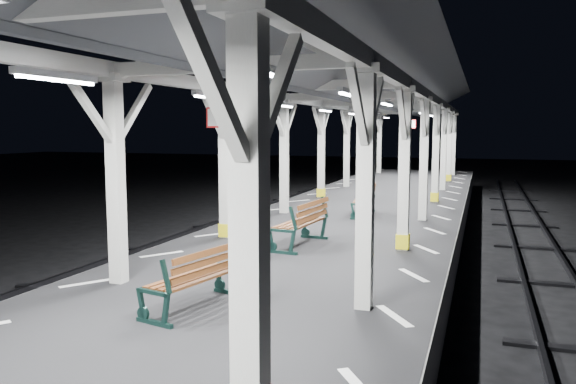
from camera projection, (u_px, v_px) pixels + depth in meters
The scene contains 9 objects.
ground at pixel (278, 317), 10.41m from camera, with size 120.00×120.00×0.00m, color black.
platform at pixel (278, 291), 10.35m from camera, with size 6.00×50.00×1.00m, color black.
hazard_stripes_left at pixel (162, 254), 11.09m from camera, with size 1.00×48.00×0.01m, color silver.
hazard_stripes_right at pixel (413, 275), 9.50m from camera, with size 1.00×48.00×0.01m, color silver.
track_left at pixel (59, 288), 12.03m from camera, with size 2.20×60.00×0.16m.
canopy at pixel (277, 67), 9.88m from camera, with size 5.40×49.00×4.65m.
bench_near at pixel (200, 276), 7.66m from camera, with size 0.93×1.72×0.88m.
bench_mid at pixel (304, 222), 11.82m from camera, with size 0.83×1.86×0.98m.
bench_far at pixel (367, 199), 16.03m from camera, with size 0.81×1.71×0.89m.
Camera 1 is at (3.48, -9.47, 3.47)m, focal length 35.00 mm.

